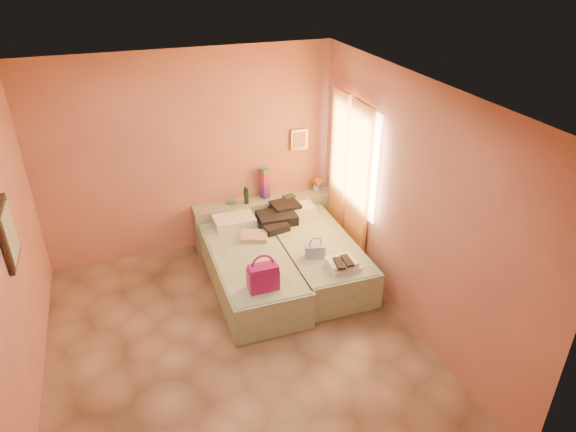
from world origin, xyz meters
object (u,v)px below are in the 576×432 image
headboard_ledge (265,219)px  green_book (289,197)px  flower_vase (317,183)px  towel_stack (344,264)px  blue_handbag (315,251)px  water_bottle (246,196)px  bed_left (251,271)px  bed_right (315,256)px  magenta_handbag (263,277)px

headboard_ledge → green_book: (0.36, -0.06, 0.34)m
flower_vase → green_book: bearing=-168.4°
flower_vase → towel_stack: (-0.39, -1.80, -0.22)m
headboard_ledge → blue_handbag: bearing=-81.5°
water_bottle → blue_handbag: size_ratio=0.98×
bed_left → bed_right: same height
bed_left → green_book: 1.45m
flower_vase → blue_handbag: flower_vase is taller
green_book → towel_stack: 1.71m
water_bottle → headboard_ledge: bearing=5.1°
bed_left → flower_vase: size_ratio=8.57×
water_bottle → magenta_handbag: 1.84m
water_bottle → magenta_handbag: water_bottle is taller
bed_left → headboard_ledge: bearing=65.1°
bed_right → water_bottle: size_ratio=8.38×
magenta_handbag → water_bottle: bearing=79.6°
bed_right → magenta_handbag: 1.30m
blue_handbag → headboard_ledge: bearing=111.5°
green_book → magenta_handbag: 2.02m
bed_left → magenta_handbag: bearing=-94.1°
headboard_ledge → bed_left: 1.24m
bed_right → green_book: bearing=90.8°
bed_right → blue_handbag: size_ratio=8.20×
headboard_ledge → flower_vase: 0.94m
bed_left → water_bottle: bearing=77.0°
water_bottle → towel_stack: (0.71, -1.74, -0.22)m
headboard_ledge → towel_stack: bearing=-75.9°
green_book → magenta_handbag: size_ratio=0.48×
water_bottle → bed_right: bearing=-58.0°
flower_vase → towel_stack: 1.86m
bed_right → flower_vase: bearing=67.4°
water_bottle → magenta_handbag: (-0.31, -1.81, -0.11)m
headboard_ledge → magenta_handbag: bearing=-107.6°
bed_left → green_book: size_ratio=12.23×
flower_vase → bed_right: bearing=-112.8°
headboard_ledge → blue_handbag: size_ratio=8.40×
bed_left → flower_vase: (1.36, 1.16, 0.52)m
bed_right → bed_left: bearing=-175.1°
magenta_handbag → blue_handbag: magenta_handbag is taller
green_book → flower_vase: bearing=-5.1°
bed_left → green_book: (0.89, 1.07, 0.41)m
water_bottle → towel_stack: water_bottle is taller
headboard_ledge → bed_left: bearing=-115.2°
green_book → blue_handbag: bearing=-112.9°
magenta_handbag → blue_handbag: (0.80, 0.41, -0.08)m
headboard_ledge → green_book: 0.50m
green_book → flower_vase: (0.47, 0.10, 0.10)m
bed_right → headboard_ledge: bearing=109.8°
bed_right → water_bottle: (-0.64, 1.03, 0.52)m
magenta_handbag → blue_handbag: bearing=26.4°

